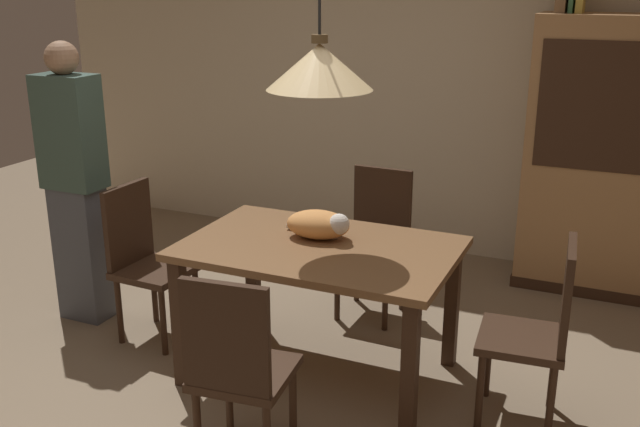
# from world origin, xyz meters

# --- Properties ---
(ground) EXTENTS (10.00, 10.00, 0.00)m
(ground) POSITION_xyz_m (0.00, 0.00, 0.00)
(ground) COLOR #847056
(back_wall) EXTENTS (6.40, 0.10, 2.90)m
(back_wall) POSITION_xyz_m (0.00, 2.65, 1.45)
(back_wall) COLOR beige
(back_wall) RESTS_ON ground
(dining_table) EXTENTS (1.40, 0.90, 0.75)m
(dining_table) POSITION_xyz_m (0.14, 0.48, 0.65)
(dining_table) COLOR brown
(dining_table) RESTS_ON ground
(chair_far_back) EXTENTS (0.41, 0.41, 0.93)m
(chair_far_back) POSITION_xyz_m (0.15, 1.36, 0.51)
(chair_far_back) COLOR #382316
(chair_far_back) RESTS_ON ground
(chair_near_front) EXTENTS (0.44, 0.44, 0.93)m
(chair_near_front) POSITION_xyz_m (0.15, -0.39, 0.51)
(chair_near_front) COLOR #382316
(chair_near_front) RESTS_ON ground
(chair_left_side) EXTENTS (0.42, 0.42, 0.93)m
(chair_left_side) POSITION_xyz_m (-0.98, 0.49, 0.51)
(chair_left_side) COLOR #382316
(chair_left_side) RESTS_ON ground
(chair_right_side) EXTENTS (0.43, 0.43, 0.93)m
(chair_right_side) POSITION_xyz_m (1.27, 0.49, 0.51)
(chair_right_side) COLOR #382316
(chair_right_side) RESTS_ON ground
(cat_sleeping) EXTENTS (0.39, 0.26, 0.16)m
(cat_sleeping) POSITION_xyz_m (0.10, 0.58, 0.83)
(cat_sleeping) COLOR #E59951
(cat_sleeping) RESTS_ON dining_table
(pendant_lamp) EXTENTS (0.52, 0.52, 1.30)m
(pendant_lamp) POSITION_xyz_m (0.14, 0.48, 1.66)
(pendant_lamp) COLOR beige
(hutch_bookcase) EXTENTS (1.12, 0.45, 1.85)m
(hutch_bookcase) POSITION_xyz_m (1.45, 2.32, 0.89)
(hutch_bookcase) COLOR #A87A4C
(hutch_bookcase) RESTS_ON ground
(person_standing) EXTENTS (0.36, 0.22, 1.72)m
(person_standing) POSITION_xyz_m (-1.50, 0.54, 0.87)
(person_standing) COLOR #4C515B
(person_standing) RESTS_ON ground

